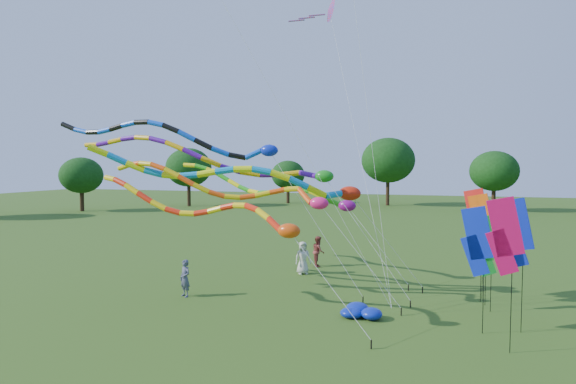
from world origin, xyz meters
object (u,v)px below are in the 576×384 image
(blue_nylon_heap, at_px, (362,316))
(person_b, at_px, (185,278))
(tube_kite_orange, at_px, (241,189))
(tube_kite_red, at_px, (218,212))
(person_a, at_px, (303,258))
(person_c, at_px, (318,251))

(blue_nylon_heap, distance_m, person_b, 8.13)
(tube_kite_orange, xyz_separation_m, person_b, (-2.72, -0.06, -4.04))
(tube_kite_red, xyz_separation_m, person_a, (1.13, 8.05, -3.24))
(person_b, relative_size, person_c, 0.95)
(person_b, bearing_deg, blue_nylon_heap, 21.94)
(tube_kite_orange, xyz_separation_m, person_a, (1.11, 5.79, -4.00))
(tube_kite_red, distance_m, person_c, 10.83)
(blue_nylon_heap, bearing_deg, person_b, 173.88)
(tube_kite_red, distance_m, person_b, 4.79)
(person_a, distance_m, person_b, 6.99)
(tube_kite_orange, bearing_deg, tube_kite_red, -90.67)
(blue_nylon_heap, bearing_deg, person_a, 122.17)
(person_c, bearing_deg, blue_nylon_heap, -174.55)
(tube_kite_red, relative_size, person_b, 6.93)
(person_c, bearing_deg, tube_kite_orange, 151.56)
(tube_kite_red, bearing_deg, person_c, 94.94)
(tube_kite_orange, xyz_separation_m, person_c, (1.44, 7.97, -4.00))
(blue_nylon_heap, distance_m, person_a, 7.96)
(tube_kite_orange, relative_size, blue_nylon_heap, 8.24)
(tube_kite_red, height_order, tube_kite_orange, tube_kite_orange)
(person_b, bearing_deg, person_c, 90.65)
(person_a, bearing_deg, tube_kite_orange, -132.87)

